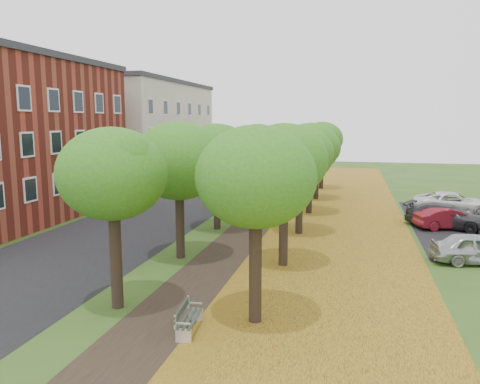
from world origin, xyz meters
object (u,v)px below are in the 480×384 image
Objects in this scene: car_white at (454,203)px; car_red at (448,218)px; car_grey at (447,216)px; car_silver at (478,249)px; bench at (188,318)px.

car_red is at bearing 168.53° from car_white.
car_red is 0.74× the size of car_white.
car_grey is at bearing 167.53° from car_white.
car_grey reaches higher than car_silver.
car_silver is 7.26m from car_grey.
bench is at bearing 129.43° from car_red.
car_grey reaches higher than bench.
bench is 0.43× the size of car_silver.
car_white reaches higher than car_silver.
car_red is (0.00, 6.91, -0.05)m from car_silver.
car_silver reaches higher than car_red.
car_silver is at bearing 176.40° from car_white.
car_white is (1.22, 4.65, 0.03)m from car_grey.
car_white reaches higher than bench.
car_grey is 4.80m from car_white.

